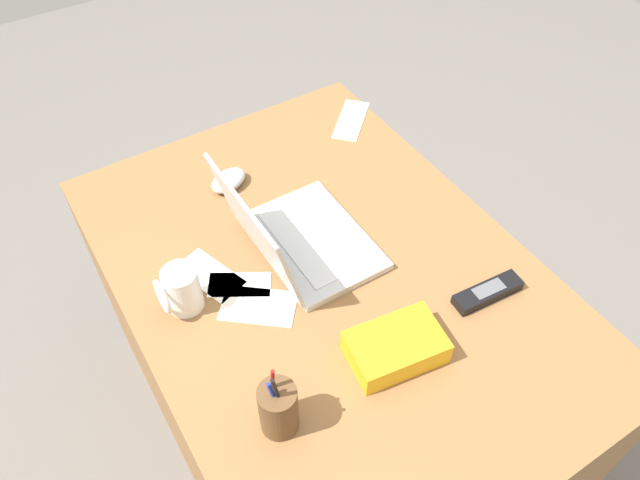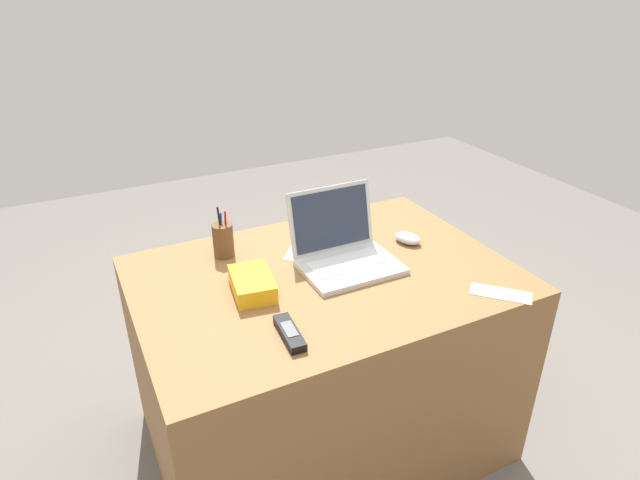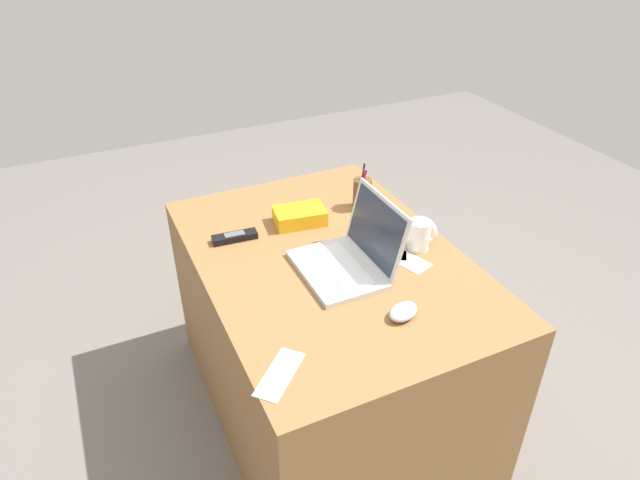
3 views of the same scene
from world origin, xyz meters
The scene contains 12 objects.
ground_plane centered at (0.00, 0.00, 0.00)m, with size 6.00×6.00×0.00m, color slate.
desk centered at (0.00, 0.00, 0.36)m, with size 1.20×0.84×0.73m, color olive.
laptop centered at (0.09, 0.03, 0.77)m, with size 0.32×0.28×0.23m.
computer_mouse centered at (0.37, 0.06, 0.74)m, with size 0.07×0.10×0.04m, color silver.
coffee_mug_white centered at (0.08, 0.30, 0.78)m, with size 0.08×0.09×0.11m.
cordless_phone centered at (-0.23, -0.25, 0.74)m, with size 0.06×0.16×0.03m.
pen_holder centered at (-0.25, 0.26, 0.79)m, with size 0.07×0.07×0.18m.
snack_bag centered at (-0.25, 0.00, 0.75)m, with size 0.12×0.18×0.06m, color #F2AD19.
paper_note_near_laptop centered at (0.13, 0.22, 0.73)m, with size 0.15×0.08×0.00m, color white.
paper_note_left centered at (0.00, 0.17, 0.73)m, with size 0.09×0.16×0.00m, color white.
paper_note_right centered at (0.43, -0.35, 0.73)m, with size 0.07×0.18×0.00m, color white.
paper_note_front centered at (0.07, 0.18, 0.73)m, with size 0.07×0.13×0.00m, color white.
Camera 2 is at (-0.68, -1.34, 1.62)m, focal length 30.32 mm.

